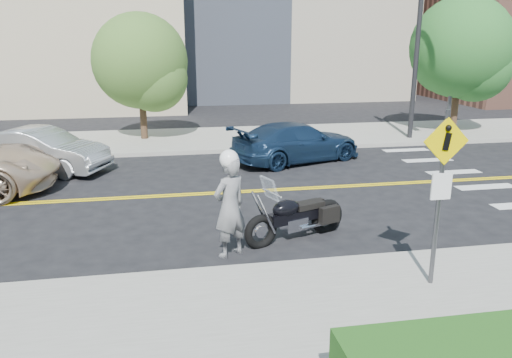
{
  "coord_description": "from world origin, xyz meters",
  "views": [
    {
      "loc": [
        -0.16,
        -13.47,
        4.23
      ],
      "look_at": [
        1.73,
        -2.93,
        1.2
      ],
      "focal_mm": 35.0,
      "sensor_mm": 36.0,
      "label": 1
    }
  ],
  "objects_px": {
    "motorcycle": "(296,206)",
    "parked_car_silver": "(41,151)",
    "pedestrian_sign": "(441,182)",
    "motorcyclist": "(230,204)",
    "parked_car_blue": "(297,142)"
  },
  "relations": [
    {
      "from": "motorcyclist",
      "to": "motorcycle",
      "type": "bearing_deg",
      "value": 169.34
    },
    {
      "from": "motorcyclist",
      "to": "motorcycle",
      "type": "xyz_separation_m",
      "value": [
        1.52,
        0.61,
        -0.34
      ]
    },
    {
      "from": "motorcycle",
      "to": "parked_car_silver",
      "type": "distance_m",
      "value": 9.67
    },
    {
      "from": "parked_car_silver",
      "to": "parked_car_blue",
      "type": "height_order",
      "value": "parked_car_silver"
    },
    {
      "from": "pedestrian_sign",
      "to": "parked_car_silver",
      "type": "bearing_deg",
      "value": 131.21
    },
    {
      "from": "parked_car_blue",
      "to": "pedestrian_sign",
      "type": "bearing_deg",
      "value": 158.93
    },
    {
      "from": "motorcyclist",
      "to": "parked_car_silver",
      "type": "distance_m",
      "value": 9.18
    },
    {
      "from": "motorcycle",
      "to": "parked_car_silver",
      "type": "height_order",
      "value": "motorcycle"
    },
    {
      "from": "pedestrian_sign",
      "to": "parked_car_blue",
      "type": "distance_m",
      "value": 9.68
    },
    {
      "from": "motorcycle",
      "to": "pedestrian_sign",
      "type": "bearing_deg",
      "value": -78.39
    },
    {
      "from": "motorcyclist",
      "to": "parked_car_blue",
      "type": "xyz_separation_m",
      "value": [
        3.34,
        7.52,
        -0.39
      ]
    },
    {
      "from": "pedestrian_sign",
      "to": "motorcyclist",
      "type": "bearing_deg",
      "value": 147.19
    },
    {
      "from": "motorcyclist",
      "to": "pedestrian_sign",
      "type": "bearing_deg",
      "value": 114.72
    },
    {
      "from": "pedestrian_sign",
      "to": "motorcyclist",
      "type": "height_order",
      "value": "pedestrian_sign"
    },
    {
      "from": "pedestrian_sign",
      "to": "motorcyclist",
      "type": "distance_m",
      "value": 3.94
    }
  ]
}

